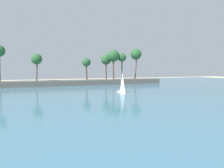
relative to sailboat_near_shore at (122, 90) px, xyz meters
name	(u,v)px	position (x,y,z in m)	size (l,w,h in m)	color
sea	(35,91)	(-18.86, 11.34, -0.58)	(220.00, 114.47, 0.06)	teal
palm_headland	(27,72)	(-19.39, 28.50, 3.96)	(95.27, 6.74, 13.29)	#605B54
sailboat_near_shore	(122,90)	(0.00, 0.00, 0.00)	(1.31, 4.19, 6.05)	white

